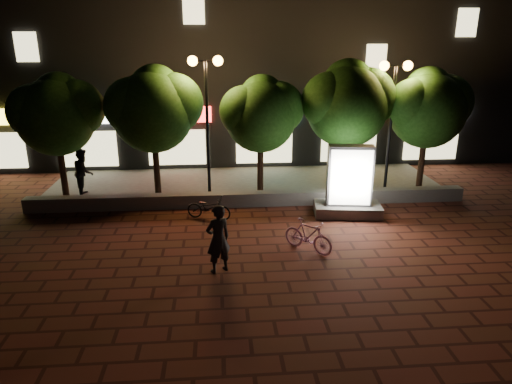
{
  "coord_description": "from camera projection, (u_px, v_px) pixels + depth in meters",
  "views": [
    {
      "loc": [
        -1.09,
        -11.88,
        5.84
      ],
      "look_at": [
        0.01,
        1.5,
        1.35
      ],
      "focal_mm": 32.31,
      "sensor_mm": 36.0,
      "label": 1
    }
  ],
  "objects": [
    {
      "name": "retaining_wall",
      "position": [
        250.0,
        199.0,
        16.87
      ],
      "size": [
        16.0,
        0.45,
        0.5
      ],
      "primitive_type": "cube",
      "color": "slate",
      "rests_on": "ground"
    },
    {
      "name": "rider",
      "position": [
        218.0,
        239.0,
        11.86
      ],
      "size": [
        0.81,
        0.71,
        1.86
      ],
      "primitive_type": "imported",
      "rotation": [
        0.0,
        0.0,
        3.61
      ],
      "color": "black",
      "rests_on": "ground"
    },
    {
      "name": "scooter_pink",
      "position": [
        308.0,
        236.0,
        13.17
      ],
      "size": [
        1.46,
        1.41,
        0.95
      ],
      "primitive_type": "imported",
      "rotation": [
        0.0,
        0.0,
        0.81
      ],
      "color": "#B875A5",
      "rests_on": "ground"
    },
    {
      "name": "tree_left",
      "position": [
        154.0,
        107.0,
        16.97
      ],
      "size": [
        3.6,
        3.0,
        4.89
      ],
      "color": "black",
      "rests_on": "sidewalk"
    },
    {
      "name": "tree_right",
      "position": [
        348.0,
        101.0,
        17.5
      ],
      "size": [
        3.72,
        3.1,
        5.07
      ],
      "color": "black",
      "rests_on": "sidewalk"
    },
    {
      "name": "tree_far_right",
      "position": [
        429.0,
        106.0,
        17.81
      ],
      "size": [
        3.48,
        2.9,
        4.76
      ],
      "color": "black",
      "rests_on": "sidewalk"
    },
    {
      "name": "building_block",
      "position": [
        238.0,
        55.0,
        23.86
      ],
      "size": [
        28.0,
        8.12,
        11.3
      ],
      "color": "black",
      "rests_on": "ground"
    },
    {
      "name": "sidewalk",
      "position": [
        246.0,
        184.0,
        19.3
      ],
      "size": [
        16.0,
        5.0,
        0.08
      ],
      "primitive_type": "cube",
      "color": "slate",
      "rests_on": "ground"
    },
    {
      "name": "ad_kiosk",
      "position": [
        349.0,
        188.0,
        15.74
      ],
      "size": [
        2.4,
        1.42,
        2.46
      ],
      "color": "slate",
      "rests_on": "ground"
    },
    {
      "name": "street_lamp_right",
      "position": [
        393.0,
        93.0,
        17.28
      ],
      "size": [
        1.26,
        0.36,
        4.98
      ],
      "color": "black",
      "rests_on": "sidewalk"
    },
    {
      "name": "ground",
      "position": [
        260.0,
        253.0,
        13.17
      ],
      "size": [
        80.0,
        80.0,
        0.0
      ],
      "primitive_type": "plane",
      "color": "#4E1F18",
      "rests_on": "ground"
    },
    {
      "name": "tree_far_left",
      "position": [
        57.0,
        112.0,
        16.75
      ],
      "size": [
        3.36,
        2.8,
        4.63
      ],
      "color": "black",
      "rests_on": "sidewalk"
    },
    {
      "name": "scooter_parked",
      "position": [
        209.0,
        208.0,
        15.55
      ],
      "size": [
        1.64,
        1.02,
        0.81
      ],
      "primitive_type": "imported",
      "rotation": [
        0.0,
        0.0,
        1.23
      ],
      "color": "black",
      "rests_on": "ground"
    },
    {
      "name": "pedestrian",
      "position": [
        84.0,
        172.0,
        17.61
      ],
      "size": [
        0.88,
        1.02,
        1.81
      ],
      "primitive_type": "imported",
      "rotation": [
        0.0,
        0.0,
        1.82
      ],
      "color": "black",
      "rests_on": "sidewalk"
    },
    {
      "name": "tree_mid",
      "position": [
        262.0,
        112.0,
        17.36
      ],
      "size": [
        3.24,
        2.7,
        4.5
      ],
      "color": "black",
      "rests_on": "sidewalk"
    },
    {
      "name": "street_lamp_left",
      "position": [
        206.0,
        91.0,
        16.69
      ],
      "size": [
        1.26,
        0.36,
        5.18
      ],
      "color": "black",
      "rests_on": "sidewalk"
    }
  ]
}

